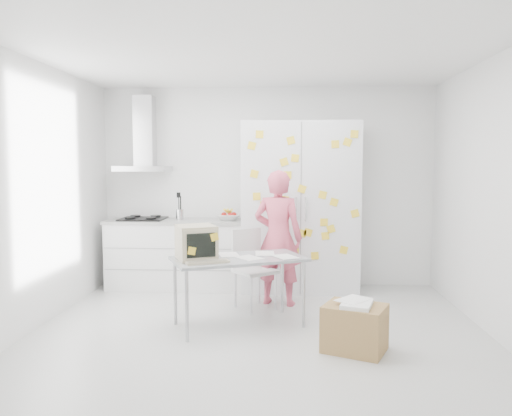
# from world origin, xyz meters

# --- Properties ---
(floor) EXTENTS (4.50, 4.00, 0.02)m
(floor) POSITION_xyz_m (0.00, 0.00, -0.01)
(floor) COLOR silver
(floor) RESTS_ON ground
(walls) EXTENTS (4.52, 4.01, 2.70)m
(walls) POSITION_xyz_m (0.00, 0.72, 1.35)
(walls) COLOR white
(walls) RESTS_ON ground
(ceiling) EXTENTS (4.50, 4.00, 0.02)m
(ceiling) POSITION_xyz_m (0.00, 0.00, 2.70)
(ceiling) COLOR white
(ceiling) RESTS_ON walls
(counter_run) EXTENTS (1.84, 0.63, 1.28)m
(counter_run) POSITION_xyz_m (-1.20, 1.70, 0.47)
(counter_run) COLOR white
(counter_run) RESTS_ON ground
(range_hood) EXTENTS (0.70, 0.48, 1.01)m
(range_hood) POSITION_xyz_m (-1.65, 1.84, 1.96)
(range_hood) COLOR silver
(range_hood) RESTS_ON walls
(tall_cabinet) EXTENTS (1.50, 0.68, 2.20)m
(tall_cabinet) POSITION_xyz_m (0.45, 1.67, 1.10)
(tall_cabinet) COLOR silver
(tall_cabinet) RESTS_ON ground
(person) EXTENTS (0.66, 0.52, 1.59)m
(person) POSITION_xyz_m (0.17, 0.97, 0.80)
(person) COLOR #D7536B
(person) RESTS_ON ground
(desk) EXTENTS (1.47, 1.14, 1.05)m
(desk) POSITION_xyz_m (-0.47, 0.07, 0.80)
(desk) COLOR #8F9499
(desk) RESTS_ON ground
(chair) EXTENTS (0.58, 0.58, 0.91)m
(chair) POSITION_xyz_m (-0.13, 0.82, 0.51)
(chair) COLOR silver
(chair) RESTS_ON ground
(cardboard_box) EXTENTS (0.64, 0.59, 0.45)m
(cardboard_box) POSITION_xyz_m (0.88, -0.48, 0.21)
(cardboard_box) COLOR #A17C46
(cardboard_box) RESTS_ON ground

